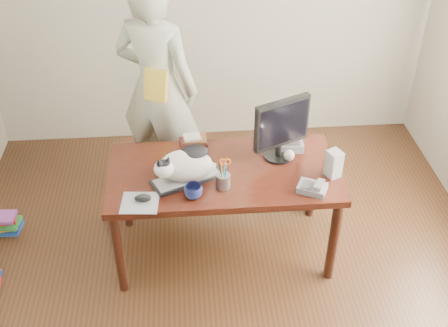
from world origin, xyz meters
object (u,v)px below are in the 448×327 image
at_px(mouse, 143,198).
at_px(book_stack, 194,141).
at_px(cat, 184,165).
at_px(book_pile_b, 5,223).
at_px(desk, 223,181).
at_px(monitor, 282,126).
at_px(calculator, 291,142).
at_px(keyboard, 187,179).
at_px(pen_cup, 223,179).
at_px(phone, 313,188).
at_px(person, 157,88).
at_px(baseball, 289,155).
at_px(speaker, 334,164).
at_px(coffee_mug, 193,191).

bearing_deg(mouse, book_stack, 65.70).
distance_m(cat, book_pile_b, 1.72).
xyz_separation_m(desk, monitor, (0.41, 0.04, 0.41)).
bearing_deg(calculator, keyboard, -151.22).
bearing_deg(pen_cup, keyboard, 158.22).
height_order(phone, book_pile_b, phone).
distance_m(desk, pen_cup, 0.34).
bearing_deg(phone, desk, 174.92).
height_order(monitor, calculator, monitor).
relative_size(cat, book_stack, 2.09).
xyz_separation_m(pen_cup, person, (-0.44, 1.07, 0.12)).
relative_size(cat, mouse, 3.84).
height_order(keyboard, mouse, mouse).
distance_m(monitor, mouse, 1.06).
height_order(calculator, person, person).
relative_size(cat, baseball, 5.49).
xyz_separation_m(keyboard, speaker, (1.00, -0.03, 0.08)).
xyz_separation_m(person, book_pile_b, (-1.26, -0.54, -0.86)).
distance_m(cat, person, 1.00).
distance_m(speaker, baseball, 0.34).
bearing_deg(desk, cat, -147.58).
height_order(speaker, calculator, speaker).
bearing_deg(book_pile_b, monitor, -6.12).
xyz_separation_m(desk, phone, (0.57, -0.35, 0.18)).
bearing_deg(desk, keyboard, -147.56).
relative_size(monitor, coffee_mug, 3.97).
relative_size(pen_cup, coffee_mug, 2.00).
bearing_deg(calculator, baseball, -100.88).
height_order(desk, mouse, mouse).
xyz_separation_m(keyboard, book_stack, (0.06, 0.43, 0.02)).
distance_m(monitor, baseball, 0.24).
xyz_separation_m(keyboard, calculator, (0.78, 0.35, 0.02)).
bearing_deg(speaker, mouse, 162.97).
bearing_deg(monitor, coffee_mug, -172.69).
distance_m(phone, baseball, 0.37).
height_order(monitor, book_pile_b, monitor).
bearing_deg(phone, calculator, 121.39).
bearing_deg(speaker, calculator, 95.34).
bearing_deg(monitor, baseball, -51.07).
distance_m(pen_cup, mouse, 0.54).
distance_m(desk, coffee_mug, 0.45).
distance_m(keyboard, pen_cup, 0.26).
height_order(cat, book_pile_b, cat).
bearing_deg(baseball, calculator, 74.71).
bearing_deg(keyboard, phone, -36.38).
bearing_deg(person, phone, 155.71).
xyz_separation_m(mouse, coffee_mug, (0.33, 0.01, 0.02)).
relative_size(cat, phone, 1.95).
relative_size(speaker, calculator, 0.86).
bearing_deg(baseball, phone, -74.80).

